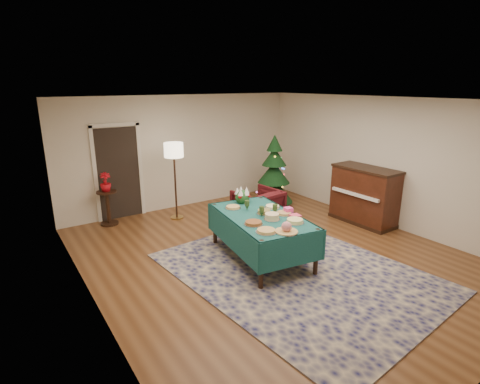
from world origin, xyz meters
TOP-DOWN VIEW (x-y plane):
  - room_shell at (0.00, 0.00)m, footprint 7.00×7.00m
  - doorway at (-1.60, 3.48)m, footprint 1.08×0.04m
  - rug at (-0.08, -0.71)m, footprint 3.57×4.47m
  - buffet_table at (-0.23, 0.05)m, footprint 1.48×2.18m
  - platter_0 at (-0.63, -0.59)m, footprint 0.32×0.32m
  - platter_1 at (-0.37, -0.76)m, footprint 0.36×0.36m
  - platter_2 at (0.01, -0.53)m, footprint 0.30×0.30m
  - platter_3 at (-0.60, -0.22)m, footprint 0.31×0.31m
  - platter_4 at (-0.21, -0.21)m, footprint 0.27×0.27m
  - platter_5 at (0.12, -0.13)m, footprint 0.29×0.29m
  - platter_6 at (-0.15, 0.09)m, footprint 0.26×0.26m
  - platter_7 at (0.18, 0.26)m, footprint 0.28×0.28m
  - platter_8 at (-0.43, 0.64)m, footprint 0.28×0.28m
  - goblet_0 at (-0.28, 0.40)m, footprint 0.08×0.08m
  - goblet_1 at (-0.02, -0.05)m, footprint 0.08×0.08m
  - goblet_2 at (-0.27, -0.01)m, footprint 0.08×0.08m
  - napkin_stack at (0.19, -0.34)m, footprint 0.18×0.18m
  - gift_box at (0.22, -0.12)m, footprint 0.14×0.14m
  - centerpiece at (-0.09, 0.82)m, footprint 0.28×0.29m
  - armchair at (0.65, 1.32)m, footprint 0.93×0.88m
  - floor_lamp at (-0.59, 2.72)m, footprint 0.42×0.42m
  - side_table at (-1.97, 3.20)m, footprint 0.42×0.42m
  - potted_plant at (-1.97, 3.20)m, footprint 0.23×0.40m
  - christmas_tree at (1.85, 2.27)m, footprint 1.10×1.10m
  - piano at (2.68, 0.19)m, footprint 0.69×1.43m

SIDE VIEW (x-z plane):
  - rug at x=-0.08m, z-range 0.00..0.02m
  - side_table at x=-1.97m, z-range -0.01..0.74m
  - armchair at x=0.65m, z-range 0.00..0.88m
  - piano at x=2.68m, z-range -0.01..1.22m
  - buffet_table at x=-0.23m, z-range 0.24..1.03m
  - christmas_tree at x=1.85m, z-range -0.09..1.68m
  - platter_5 at x=0.12m, z-range 0.79..0.83m
  - platter_8 at x=-0.43m, z-range 0.79..0.83m
  - platter_7 at x=0.18m, z-range 0.79..0.83m
  - napkin_stack at x=0.19m, z-range 0.79..0.83m
  - platter_0 at x=-0.63m, z-range 0.79..0.84m
  - platter_3 at x=-0.60m, z-range 0.79..0.84m
  - platter_2 at x=0.01m, z-range 0.79..0.85m
  - platter_6 at x=-0.15m, z-range 0.79..0.86m
  - platter_4 at x=-0.21m, z-range 0.79..0.89m
  - gift_box at x=0.22m, z-range 0.79..0.89m
  - platter_1 at x=-0.37m, z-range 0.77..0.94m
  - potted_plant at x=-1.97m, z-range 0.75..0.97m
  - goblet_0 at x=-0.28m, z-range 0.79..0.98m
  - goblet_1 at x=-0.02m, z-range 0.79..0.98m
  - goblet_2 at x=-0.27m, z-range 0.79..0.98m
  - centerpiece at x=-0.09m, z-range 0.76..1.09m
  - doorway at x=-1.60m, z-range 0.02..2.18m
  - room_shell at x=0.00m, z-range -2.15..4.85m
  - floor_lamp at x=-0.59m, z-range 0.60..2.32m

